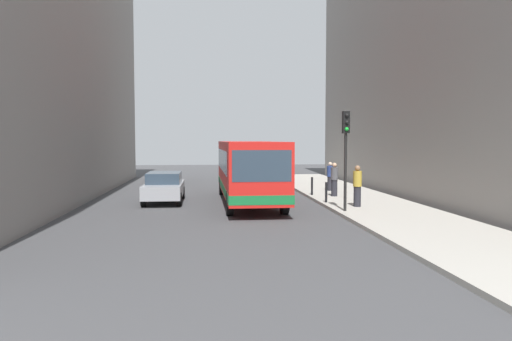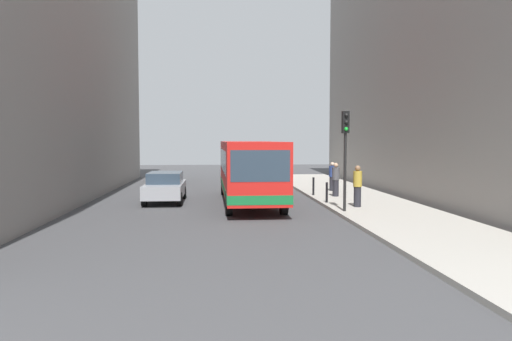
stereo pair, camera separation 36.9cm
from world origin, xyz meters
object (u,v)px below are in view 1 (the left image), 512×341
(traffic_light, at_px, (346,142))
(bus, at_px, (248,168))
(car_beside_bus, at_px, (164,187))
(pedestrian_mid_sidewalk, at_px, (334,179))
(pedestrian_near_signal, at_px, (357,186))
(bollard_near, at_px, (326,192))
(pedestrian_far_sidewalk, at_px, (330,176))
(bollard_mid, at_px, (312,186))

(traffic_light, bearing_deg, bus, 131.14)
(car_beside_bus, relative_size, pedestrian_mid_sidewalk, 2.52)
(car_beside_bus, height_order, pedestrian_near_signal, pedestrian_near_signal)
(car_beside_bus, xyz_separation_m, pedestrian_near_signal, (8.68, -3.57, 0.28))
(bollard_near, relative_size, pedestrian_mid_sidewalk, 0.54)
(pedestrian_mid_sidewalk, xyz_separation_m, pedestrian_far_sidewalk, (0.49, 2.81, -0.05))
(bollard_mid, relative_size, pedestrian_near_signal, 0.52)
(bollard_near, xyz_separation_m, bollard_mid, (0.00, 3.18, 0.00))
(car_beside_bus, xyz_separation_m, traffic_light, (7.78, -4.82, 2.22))
(bollard_mid, bearing_deg, traffic_light, -89.05)
(car_beside_bus, xyz_separation_m, pedestrian_mid_sidewalk, (8.72, 0.53, 0.24))
(pedestrian_mid_sidewalk, bearing_deg, bollard_near, 124.14)
(bollard_near, xyz_separation_m, pedestrian_far_sidewalk, (1.52, 5.30, 0.35))
(bus, distance_m, bollard_mid, 4.17)
(car_beside_bus, relative_size, bollard_near, 4.63)
(pedestrian_near_signal, bearing_deg, pedestrian_far_sidewalk, -1.86)
(traffic_light, bearing_deg, pedestrian_near_signal, 54.40)
(bus, relative_size, bollard_mid, 11.63)
(car_beside_bus, distance_m, bollard_mid, 7.78)
(traffic_light, relative_size, bollard_mid, 4.32)
(bollard_near, distance_m, bollard_mid, 3.18)
(bollard_near, height_order, bollard_mid, same)
(bus, height_order, pedestrian_near_signal, bus)
(traffic_light, relative_size, bollard_near, 4.32)
(car_beside_bus, xyz_separation_m, pedestrian_far_sidewalk, (9.20, 3.34, 0.19))
(bollard_mid, bearing_deg, pedestrian_far_sidewalk, 54.36)
(bollard_near, xyz_separation_m, pedestrian_mid_sidewalk, (1.03, 2.49, 0.40))
(car_beside_bus, distance_m, pedestrian_mid_sidewalk, 8.73)
(bus, distance_m, pedestrian_far_sidewalk, 6.49)
(pedestrian_near_signal, bearing_deg, car_beside_bus, 70.12)
(bollard_mid, height_order, pedestrian_far_sidewalk, pedestrian_far_sidewalk)
(pedestrian_near_signal, bearing_deg, bollard_mid, 14.25)
(bollard_near, bearing_deg, bollard_mid, 90.00)
(car_beside_bus, relative_size, traffic_light, 1.07)
(pedestrian_far_sidewalk, bearing_deg, pedestrian_mid_sidewalk, -42.56)
(pedestrian_near_signal, bearing_deg, pedestrian_mid_sidewalk, 1.97)
(bus, distance_m, pedestrian_mid_sidewalk, 4.80)
(bollard_near, height_order, pedestrian_far_sidewalk, pedestrian_far_sidewalk)
(traffic_light, relative_size, pedestrian_near_signal, 2.26)
(bollard_mid, height_order, pedestrian_near_signal, pedestrian_near_signal)
(bollard_mid, xyz_separation_m, pedestrian_near_signal, (1.00, -4.79, 0.44))
(traffic_light, xyz_separation_m, bollard_near, (-0.10, 2.86, -2.38))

